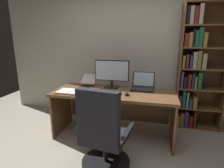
# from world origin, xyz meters

# --- Properties ---
(wall_back) EXTENTS (5.28, 0.12, 2.75)m
(wall_back) POSITION_xyz_m (0.00, 2.00, 1.38)
(wall_back) COLOR beige
(wall_back) RESTS_ON ground
(desk) EXTENTS (1.84, 0.72, 0.74)m
(desk) POSITION_xyz_m (-0.23, 1.16, 0.54)
(desk) COLOR brown
(desk) RESTS_ON ground
(bookshelf) EXTENTS (0.75, 0.33, 2.07)m
(bookshelf) POSITION_xyz_m (1.04, 1.75, 1.02)
(bookshelf) COLOR brown
(bookshelf) RESTS_ON ground
(office_chair) EXTENTS (0.66, 0.60, 1.02)m
(office_chair) POSITION_xyz_m (-0.18, 0.31, 0.43)
(office_chair) COLOR black
(office_chair) RESTS_ON ground
(monitor) EXTENTS (0.56, 0.16, 0.45)m
(monitor) POSITION_xyz_m (-0.31, 1.31, 0.97)
(monitor) COLOR black
(monitor) RESTS_ON desk
(laptop) EXTENTS (0.35, 0.33, 0.25)m
(laptop) POSITION_xyz_m (0.19, 1.32, 0.79)
(laptop) COLOR black
(laptop) RESTS_ON desk
(keyboard) EXTENTS (0.42, 0.15, 0.02)m
(keyboard) POSITION_xyz_m (-0.31, 0.95, 0.75)
(keyboard) COLOR black
(keyboard) RESTS_ON desk
(computer_mouse) EXTENTS (0.06, 0.10, 0.04)m
(computer_mouse) POSITION_xyz_m (-0.01, 0.95, 0.76)
(computer_mouse) COLOR black
(computer_mouse) RESTS_ON desk
(reading_stand_with_book) EXTENTS (0.27, 0.28, 0.17)m
(reading_stand_with_book) POSITION_xyz_m (-0.73, 1.38, 0.82)
(reading_stand_with_book) COLOR black
(reading_stand_with_book) RESTS_ON desk
(open_binder) EXTENTS (0.43, 0.28, 0.02)m
(open_binder) POSITION_xyz_m (-0.83, 0.90, 0.75)
(open_binder) COLOR #DB422D
(open_binder) RESTS_ON desk
(notepad) EXTENTS (0.16, 0.22, 0.01)m
(notepad) POSITION_xyz_m (-0.56, 1.07, 0.74)
(notepad) COLOR white
(notepad) RESTS_ON desk
(pen) EXTENTS (0.13, 0.05, 0.01)m
(pen) POSITION_xyz_m (-0.54, 1.07, 0.75)
(pen) COLOR black
(pen) RESTS_ON notepad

